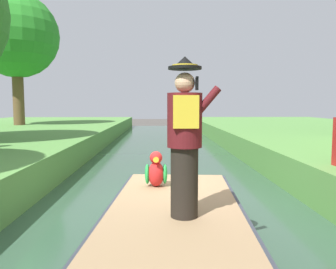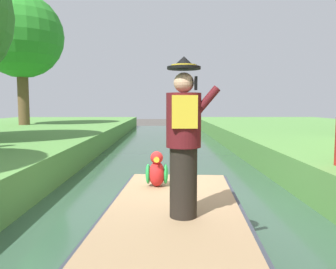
% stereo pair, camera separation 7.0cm
% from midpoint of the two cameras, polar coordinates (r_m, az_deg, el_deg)
% --- Properties ---
extents(ground_plane, '(80.00, 80.00, 0.00)m').
position_cam_midpoint_polar(ground_plane, '(6.07, 0.12, -14.24)').
color(ground_plane, '#4C4742').
extents(canal_water, '(5.21, 48.00, 0.10)m').
position_cam_midpoint_polar(canal_water, '(6.06, 0.12, -13.80)').
color(canal_water, '#33513D').
rests_on(canal_water, ground).
extents(boat, '(2.09, 4.32, 0.61)m').
position_cam_midpoint_polar(boat, '(4.51, 0.69, -15.87)').
color(boat, '#333842').
rests_on(boat, canal_water).
extents(person_pirate, '(0.61, 0.42, 1.85)m').
position_cam_midpoint_polar(person_pirate, '(3.83, 2.39, -0.60)').
color(person_pirate, black).
rests_on(person_pirate, boat).
extents(parrot_plush, '(0.36, 0.35, 0.57)m').
position_cam_midpoint_polar(parrot_plush, '(5.35, -2.43, -6.30)').
color(parrot_plush, red).
rests_on(parrot_plush, boat).
extents(tree_slender, '(4.54, 4.54, 7.12)m').
position_cam_midpoint_polar(tree_slender, '(20.47, -24.66, 15.07)').
color(tree_slender, brown).
rests_on(tree_slender, grass_bank_near).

